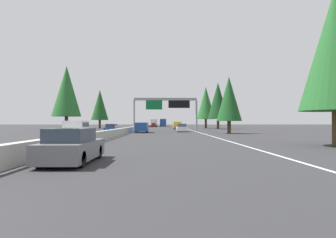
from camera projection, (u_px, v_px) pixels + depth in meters
ground_plane at (139, 130)px, 63.25m from camera, size 320.00×320.00×0.00m
median_barrier at (144, 127)px, 83.25m from camera, size 180.00×0.56×0.90m
shoulder_stripe_right at (187, 129)px, 73.40m from camera, size 160.00×0.16×0.01m
shoulder_stripe_median at (143, 129)px, 73.25m from camera, size 160.00×0.16×0.01m
sign_gantry_overhead at (166, 105)px, 55.69m from camera, size 0.50×12.68×6.55m
sedan_near_center at (72, 147)px, 12.06m from camera, size 4.40×1.80×1.47m
minivan_mid_left at (142, 127)px, 47.23m from camera, size 5.00×1.95×1.69m
sedan_mid_right at (182, 128)px, 51.19m from camera, size 4.40×1.80×1.47m
bus_mid_center at (163, 122)px, 118.09m from camera, size 11.50×2.55×3.10m
sedan_distant_b at (154, 125)px, 103.63m from camera, size 4.40×1.80×1.47m
pickup_far_center at (178, 126)px, 71.35m from camera, size 5.60×2.00×1.86m
box_truck_far_right at (154, 123)px, 111.85m from camera, size 8.50×2.40×2.95m
oncoming_near at (112, 129)px, 46.44m from camera, size 4.40×1.80×1.47m
oncoming_far at (74, 131)px, 26.16m from camera, size 5.60×2.00×1.86m
conifer_right_foreground at (336, 48)px, 20.24m from camera, size 5.11×5.11×11.61m
conifer_right_near at (229, 99)px, 43.44m from camera, size 3.86×3.86×8.78m
conifer_right_mid at (218, 101)px, 73.51m from camera, size 5.33×5.33×12.12m
conifer_right_far at (206, 103)px, 84.06m from camera, size 5.42×5.42×12.33m
conifer_left_near at (67, 91)px, 58.77m from camera, size 5.94×5.94×13.50m
conifer_left_mid at (100, 105)px, 78.96m from camera, size 4.76×4.76×10.82m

